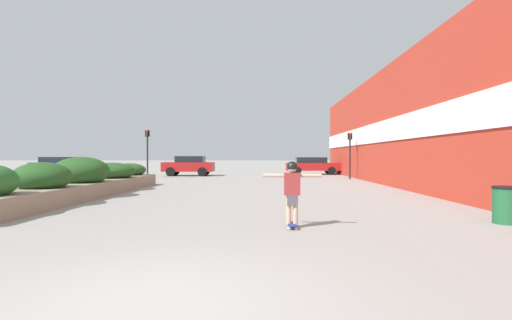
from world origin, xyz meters
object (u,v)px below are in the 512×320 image
Objects in this scene: skateboarder at (292,186)px; car_rightmost at (313,165)px; traffic_light_left at (147,145)px; car_center_left at (59,165)px; trash_bin at (507,205)px; car_center_right at (461,165)px; traffic_light_right at (350,147)px; skateboard at (292,225)px; car_leftmost at (189,165)px.

car_rightmost is (3.52, 25.95, -0.12)m from skateboarder.
car_center_left is at bearing 148.22° from traffic_light_left.
car_rightmost reaches higher than trash_bin.
car_center_left reaches higher than skateboarder.
car_center_left is 0.96× the size of car_rightmost.
skateboarder is at bearing 147.66° from car_center_right.
traffic_light_right reaches higher than trash_bin.
car_center_right is 1.17× the size of traffic_light_left.
traffic_light_left is at bearing 116.95° from skateboarder.
skateboard is at bearing 147.66° from car_center_right.
skateboarder is at bearing -7.72° from car_rightmost.
car_rightmost is at bearing -74.38° from car_leftmost.
car_rightmost is 7.56m from traffic_light_right.
car_center_left is 1.13× the size of car_center_right.
traffic_light_left is (-2.14, -4.02, 1.48)m from car_leftmost.
skateboard is 29.05m from car_center_right.
skateboarder is 19.46m from traffic_light_right.
skateboard is at bearing -163.81° from car_leftmost.
car_leftmost is 4.79m from traffic_light_left.
car_rightmost is at bearing 29.07° from traffic_light_left.
traffic_light_right is (1.68, -7.24, 1.38)m from car_rightmost.
traffic_light_right reaches higher than car_center_right.
trash_bin is 0.25× the size of traffic_light_left.
traffic_light_right is (5.20, 18.71, 1.26)m from skateboarder.
traffic_light_left reaches higher than traffic_light_right.
traffic_light_left is at bearing 58.22° from car_center_left.
car_leftmost is 0.86× the size of car_rightmost.
car_center_right is at bearing 83.30° from car_rightmost.
car_leftmost is at bearing -74.38° from car_rightmost.
traffic_light_right is at bearing 119.44° from car_center_right.
car_leftmost is 1.27× the size of traffic_light_right.
skateboarder is at bearing -163.81° from car_leftmost.
trash_bin is 0.27× the size of traffic_light_right.
car_center_right is 0.85× the size of car_rightmost.
car_center_left is (-23.14, 24.15, 0.37)m from trash_bin.
skateboarder reaches higher than skateboard.
skateboarder is 0.34× the size of car_leftmost.
skateboarder is 0.30× the size of car_center_left.
car_leftmost is 1.19× the size of traffic_light_left.
car_rightmost is (10.22, 2.86, -0.05)m from car_leftmost.
car_leftmost is (-6.70, 23.09, -0.08)m from skateboarder.
skateboarder is at bearing -65.11° from traffic_light_left.
skateboard is 30.75m from car_center_left.
car_leftmost reaches higher than car_center_right.
car_center_left is 11.03m from traffic_light_left.
car_center_left is at bearing 81.38° from car_leftmost.
car_center_right is (15.53, 24.54, 0.74)m from skateboard.
traffic_light_right reaches higher than car_leftmost.
car_leftmost is at bearing 81.38° from car_center_left.
trash_bin is at bearing 9.64° from skateboard.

